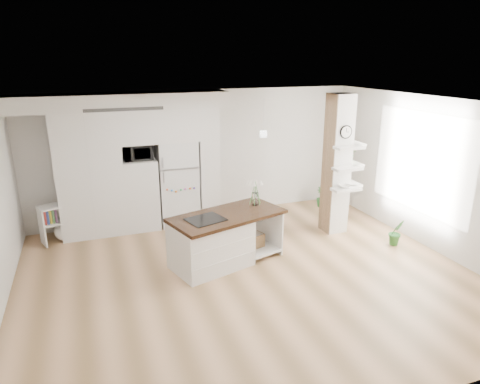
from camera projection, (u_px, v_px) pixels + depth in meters
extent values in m
cube|color=tan|center=(248.00, 276.00, 6.81)|extent=(7.00, 6.00, 0.01)
cube|color=white|center=(249.00, 104.00, 5.99)|extent=(7.00, 6.00, 0.04)
cube|color=silver|center=(197.00, 155.00, 9.08)|extent=(7.00, 0.04, 2.70)
cube|color=silver|center=(374.00, 296.00, 3.72)|extent=(7.00, 0.04, 2.70)
cube|color=silver|center=(433.00, 175.00, 7.55)|extent=(0.04, 6.00, 2.70)
cube|color=white|center=(90.00, 175.00, 8.11)|extent=(1.20, 0.65, 2.40)
cube|color=white|center=(141.00, 194.00, 8.57)|extent=(0.65, 0.65, 1.42)
cube|color=white|center=(136.00, 126.00, 8.15)|extent=(0.65, 0.65, 0.65)
cube|color=white|center=(175.00, 124.00, 8.40)|extent=(0.85, 0.65, 0.65)
cube|color=white|center=(206.00, 165.00, 8.87)|extent=(0.40, 0.65, 2.40)
cube|color=silver|center=(122.00, 101.00, 7.91)|extent=(4.00, 0.70, 0.30)
cube|color=#262626|center=(124.00, 109.00, 7.64)|extent=(1.40, 0.04, 0.06)
cube|color=white|center=(177.00, 182.00, 8.77)|extent=(0.78, 0.66, 1.75)
cube|color=#B2B2B7|center=(180.00, 169.00, 8.36)|extent=(0.78, 0.01, 0.03)
cube|color=silver|center=(337.00, 165.00, 8.23)|extent=(0.40, 0.40, 2.70)
cube|color=tan|center=(328.00, 166.00, 8.16)|extent=(0.02, 0.40, 2.70)
cube|color=tan|center=(331.00, 162.00, 8.42)|extent=(0.40, 0.02, 2.70)
cylinder|color=black|center=(346.00, 132.00, 7.84)|extent=(0.25, 0.03, 0.25)
cylinder|color=white|center=(346.00, 132.00, 7.83)|extent=(0.21, 0.01, 0.21)
plane|color=white|center=(421.00, 163.00, 7.77)|extent=(0.00, 2.40, 2.40)
cylinder|color=white|center=(344.00, 136.00, 6.86)|extent=(0.12, 0.12, 0.10)
cube|color=white|center=(211.00, 244.00, 7.01)|extent=(1.41, 1.13, 0.80)
cube|color=white|center=(254.00, 247.00, 7.62)|extent=(0.87, 0.96, 0.04)
cube|color=white|center=(268.00, 227.00, 7.71)|extent=(0.26, 0.78, 0.80)
cube|color=#392311|center=(227.00, 216.00, 7.07)|extent=(2.07, 1.41, 0.06)
cube|color=black|center=(206.00, 219.00, 6.82)|extent=(0.68, 0.62, 0.01)
cube|color=olive|center=(252.00, 240.00, 7.55)|extent=(0.44, 0.38, 0.24)
cylinder|color=white|center=(255.00, 199.00, 7.48)|extent=(0.12, 0.12, 0.22)
cube|color=white|center=(42.00, 227.00, 7.82)|extent=(0.15, 0.34, 0.73)
cube|color=white|center=(74.00, 220.00, 8.17)|extent=(0.15, 0.34, 0.73)
cube|color=white|center=(56.00, 206.00, 7.89)|extent=(0.70, 0.54, 0.03)
cube|color=white|center=(58.00, 222.00, 7.99)|extent=(0.67, 0.53, 0.03)
sphere|color=white|center=(64.00, 231.00, 8.10)|extent=(0.35, 0.35, 0.35)
imported|color=#317B31|center=(396.00, 232.00, 7.88)|extent=(0.29, 0.24, 0.50)
imported|color=#317B31|center=(322.00, 197.00, 9.90)|extent=(0.29, 0.29, 0.47)
imported|color=#2D2D2D|center=(138.00, 152.00, 8.26)|extent=(0.54, 0.37, 0.30)
imported|color=#317B31|center=(349.00, 154.00, 8.38)|extent=(0.27, 0.23, 0.30)
imported|color=white|center=(345.00, 186.00, 8.07)|extent=(0.22, 0.22, 0.05)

